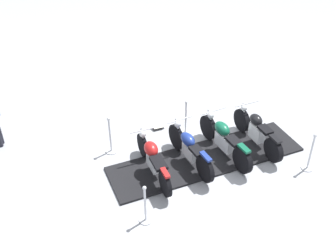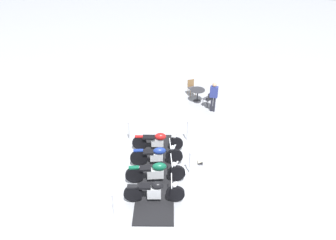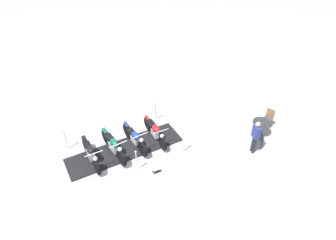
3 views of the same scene
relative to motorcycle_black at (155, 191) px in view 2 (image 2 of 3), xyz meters
name	(u,v)px [view 2 (image 2 of 3)]	position (x,y,z in m)	size (l,w,h in m)	color
ground_plane	(156,173)	(-1.43, -0.51, -0.51)	(80.00, 80.00, 0.00)	#A8AAB2
display_platform	(156,173)	(-1.43, -0.51, -0.48)	(5.23, 1.40, 0.06)	black
motorcycle_black	(155,191)	(0.00, 0.00, 0.00)	(1.00, 2.09, 0.98)	black
motorcycle_forest	(156,172)	(-0.96, -0.32, 0.02)	(1.12, 2.16, 1.02)	black
motorcycle_navy	(157,155)	(-1.92, -0.65, 0.02)	(1.04, 2.03, 1.04)	black
motorcycle_maroon	(158,140)	(-2.87, -0.97, 0.02)	(0.95, 2.16, 0.93)	black
stanchion_right_mid	(190,167)	(-1.86, 0.75, -0.19)	(0.36, 0.36, 1.08)	silver
stanchion_right_rear	(187,135)	(-3.96, 0.03, -0.16)	(0.34, 0.34, 1.11)	silver
stanchion_left_rear	(129,134)	(-3.10, -2.50, -0.16)	(0.31, 0.31, 1.03)	silver
stanchion_left_front	(114,209)	(1.11, -1.06, -0.13)	(0.31, 0.31, 1.10)	silver
info_placard	(200,162)	(-2.64, 1.00, -0.44)	(0.38, 0.32, 0.20)	#333338
cafe_table	(198,93)	(-7.81, -0.51, 0.05)	(0.82, 0.82, 0.74)	#2D2D33
cafe_chair_near_table	(191,87)	(-8.44, -1.05, 0.05)	(0.56, 0.56, 0.96)	olive
cafe_chair_across_table	(209,98)	(-7.42, 0.21, 0.02)	(0.54, 0.54, 0.90)	#2D2D33
bystander_person	(214,94)	(-7.03, 0.54, 0.50)	(0.24, 0.41, 1.68)	#23232D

